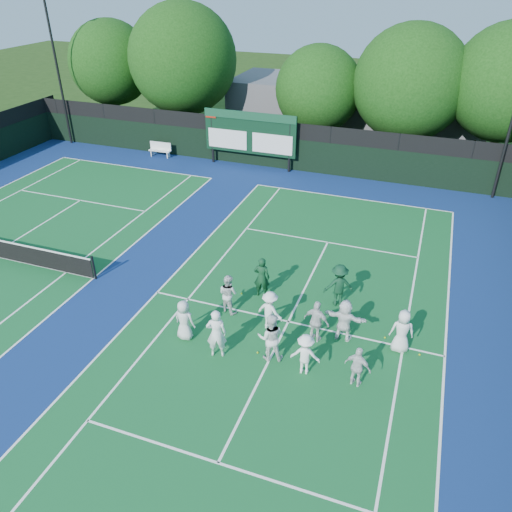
% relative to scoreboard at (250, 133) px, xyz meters
% --- Properties ---
extents(ground, '(120.00, 120.00, 0.00)m').
position_rel_scoreboard_xyz_m(ground, '(7.01, -15.59, -2.19)').
color(ground, '#1D380F').
rests_on(ground, ground).
extents(court_apron, '(34.00, 32.00, 0.01)m').
position_rel_scoreboard_xyz_m(court_apron, '(1.01, -14.59, -2.19)').
color(court_apron, navy).
rests_on(court_apron, ground).
extents(near_court, '(11.05, 23.85, 0.01)m').
position_rel_scoreboard_xyz_m(near_court, '(7.01, -14.59, -2.18)').
color(near_court, '#125B29').
rests_on(near_court, ground).
extents(back_fence, '(34.00, 0.08, 3.00)m').
position_rel_scoreboard_xyz_m(back_fence, '(1.01, 0.41, -0.83)').
color(back_fence, black).
rests_on(back_fence, ground).
extents(scoreboard, '(6.00, 0.21, 3.55)m').
position_rel_scoreboard_xyz_m(scoreboard, '(0.00, 0.00, 0.00)').
color(scoreboard, black).
rests_on(scoreboard, ground).
extents(clubhouse, '(18.00, 6.00, 4.00)m').
position_rel_scoreboard_xyz_m(clubhouse, '(5.01, 8.41, -0.19)').
color(clubhouse, '#5C5C61').
rests_on(clubhouse, ground).
extents(light_pole_left, '(1.20, 0.30, 10.12)m').
position_rel_scoreboard_xyz_m(light_pole_left, '(-13.99, 0.11, 4.11)').
color(light_pole_left, black).
rests_on(light_pole_left, ground).
extents(bench, '(1.55, 0.45, 0.98)m').
position_rel_scoreboard_xyz_m(bench, '(-6.40, -0.22, -1.67)').
color(bench, white).
rests_on(bench, ground).
extents(tree_a, '(6.02, 6.02, 8.08)m').
position_rel_scoreboard_xyz_m(tree_a, '(-12.18, 3.99, 2.71)').
color(tree_a, black).
rests_on(tree_a, ground).
extents(tree_b, '(7.48, 7.48, 9.36)m').
position_rel_scoreboard_xyz_m(tree_b, '(-6.25, 3.99, 3.24)').
color(tree_b, black).
rests_on(tree_b, ground).
extents(tree_c, '(5.56, 5.56, 7.09)m').
position_rel_scoreboard_xyz_m(tree_c, '(3.43, 3.99, 1.98)').
color(tree_c, black).
rests_on(tree_c, ground).
extents(tree_d, '(6.93, 6.93, 8.57)m').
position_rel_scoreboard_xyz_m(tree_d, '(9.10, 3.99, 2.73)').
color(tree_d, black).
rests_on(tree_d, ground).
extents(tree_e, '(6.69, 6.69, 8.83)m').
position_rel_scoreboard_xyz_m(tree_e, '(14.49, 3.99, 3.12)').
color(tree_e, black).
rests_on(tree_e, ground).
extents(tennis_ball_0, '(0.07, 0.07, 0.07)m').
position_rel_scoreboard_xyz_m(tennis_ball_0, '(6.53, -16.59, -2.16)').
color(tennis_ball_0, '#B0CC18').
rests_on(tennis_ball_0, ground).
extents(tennis_ball_1, '(0.07, 0.07, 0.07)m').
position_rel_scoreboard_xyz_m(tennis_ball_1, '(10.48, -14.31, -2.16)').
color(tennis_ball_1, '#B0CC18').
rests_on(tennis_ball_1, ground).
extents(tennis_ball_2, '(0.07, 0.07, 0.07)m').
position_rel_scoreboard_xyz_m(tennis_ball_2, '(11.69, -14.81, -2.16)').
color(tennis_ball_2, '#B0CC18').
rests_on(tennis_ball_2, ground).
extents(tennis_ball_3, '(0.07, 0.07, 0.07)m').
position_rel_scoreboard_xyz_m(tennis_ball_3, '(4.74, -13.53, -2.16)').
color(tennis_ball_3, '#B0CC18').
rests_on(tennis_ball_3, ground).
extents(player_front_0, '(0.80, 0.57, 1.55)m').
position_rel_scoreboard_xyz_m(player_front_0, '(3.87, -16.68, -1.42)').
color(player_front_0, silver).
rests_on(player_front_0, ground).
extents(player_front_1, '(0.78, 0.63, 1.84)m').
position_rel_scoreboard_xyz_m(player_front_1, '(5.28, -17.12, -1.27)').
color(player_front_1, white).
rests_on(player_front_1, ground).
extents(player_front_2, '(1.02, 0.90, 1.77)m').
position_rel_scoreboard_xyz_m(player_front_2, '(7.00, -16.65, -1.31)').
color(player_front_2, white).
rests_on(player_front_2, ground).
extents(player_front_3, '(1.00, 0.63, 1.48)m').
position_rel_scoreboard_xyz_m(player_front_3, '(8.24, -16.90, -1.45)').
color(player_front_3, white).
rests_on(player_front_3, ground).
extents(player_front_4, '(0.92, 0.55, 1.46)m').
position_rel_scoreboard_xyz_m(player_front_4, '(9.90, -16.89, -1.46)').
color(player_front_4, silver).
rests_on(player_front_4, ground).
extents(player_back_0, '(0.92, 0.82, 1.58)m').
position_rel_scoreboard_xyz_m(player_back_0, '(4.69, -14.71, -1.40)').
color(player_back_0, silver).
rests_on(player_back_0, ground).
extents(player_back_1, '(1.11, 0.81, 1.54)m').
position_rel_scoreboard_xyz_m(player_back_1, '(6.48, -15.16, -1.42)').
color(player_back_1, white).
rests_on(player_back_1, ground).
extents(player_back_2, '(1.01, 0.60, 1.62)m').
position_rel_scoreboard_xyz_m(player_back_2, '(8.19, -15.24, -1.38)').
color(player_back_2, silver).
rests_on(player_back_2, ground).
extents(player_back_3, '(1.51, 0.54, 1.61)m').
position_rel_scoreboard_xyz_m(player_back_3, '(9.07, -14.83, -1.39)').
color(player_back_3, white).
rests_on(player_back_3, ground).
extents(player_back_4, '(0.87, 0.65, 1.62)m').
position_rel_scoreboard_xyz_m(player_back_4, '(11.00, -14.76, -1.38)').
color(player_back_4, white).
rests_on(player_back_4, ground).
extents(coach_left, '(0.68, 0.49, 1.72)m').
position_rel_scoreboard_xyz_m(coach_left, '(5.52, -13.34, -1.33)').
color(coach_left, '#0F391E').
rests_on(coach_left, ground).
extents(coach_right, '(1.30, 1.06, 1.75)m').
position_rel_scoreboard_xyz_m(coach_right, '(8.46, -12.88, -1.32)').
color(coach_right, '#0F3921').
rests_on(coach_right, ground).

